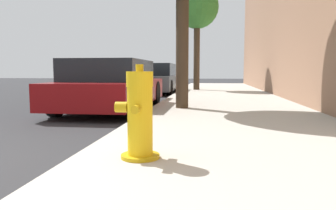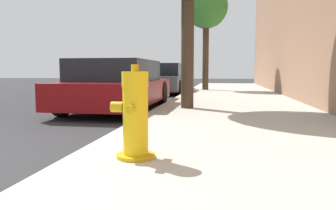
# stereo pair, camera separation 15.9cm
# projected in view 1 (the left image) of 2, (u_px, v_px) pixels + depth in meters

# --- Properties ---
(sidewalk_slab) EXTENTS (3.55, 40.00, 0.15)m
(sidewalk_slab) POSITION_uv_depth(u_px,v_px,m) (265.00, 184.00, 2.61)
(sidewalk_slab) COLOR #B7B2A8
(sidewalk_slab) RESTS_ON ground_plane
(fire_hydrant) EXTENTS (0.42, 0.43, 0.89)m
(fire_hydrant) POSITION_uv_depth(u_px,v_px,m) (140.00, 116.00, 3.08)
(fire_hydrant) COLOR #C39C11
(fire_hydrant) RESTS_ON sidewalk_slab
(parked_car_near) EXTENTS (1.88, 4.49, 1.24)m
(parked_car_near) POSITION_uv_depth(u_px,v_px,m) (112.00, 86.00, 8.12)
(parked_car_near) COLOR maroon
(parked_car_near) RESTS_ON ground_plane
(parked_car_mid) EXTENTS (1.85, 4.06, 1.30)m
(parked_car_mid) POSITION_uv_depth(u_px,v_px,m) (154.00, 79.00, 14.31)
(parked_car_mid) COLOR #4C5156
(parked_car_mid) RESTS_ON ground_plane
(street_tree_far) EXTENTS (1.87, 1.87, 4.55)m
(street_tree_far) POSITION_uv_depth(u_px,v_px,m) (197.00, 8.00, 14.25)
(street_tree_far) COLOR #423323
(street_tree_far) RESTS_ON sidewalk_slab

